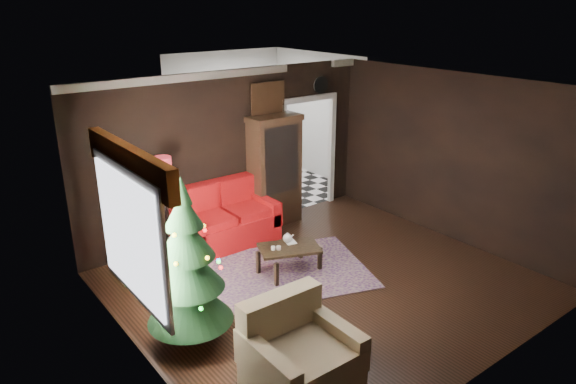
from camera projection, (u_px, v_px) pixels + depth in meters
floor at (326, 284)px, 7.61m from camera, size 5.50×5.50×0.00m
ceiling at (331, 89)px, 6.66m from camera, size 5.50×5.50×0.00m
wall_back at (231, 153)px, 9.00m from camera, size 5.50×0.00×5.50m
wall_front at (495, 261)px, 5.27m from camera, size 5.50×0.00×5.50m
wall_left at (134, 247)px, 5.56m from camera, size 0.00×5.50×5.50m
wall_right at (453, 158)px, 8.71m from camera, size 0.00×5.50×5.50m
doorway at (307, 156)px, 10.09m from camera, size 1.10×0.10×2.10m
left_window at (129, 236)px, 5.72m from camera, size 0.05×1.60×1.40m
valance at (129, 162)px, 5.48m from camera, size 0.12×2.10×0.35m
kitchen_floor at (263, 187)px, 11.57m from camera, size 3.00×3.00×0.00m
kitchen_window at (226, 100)px, 12.07m from camera, size 0.70×0.06×0.70m
rug at (283, 272)px, 7.94m from camera, size 2.94×2.52×0.01m
loveseat at (227, 215)px, 8.74m from camera, size 1.70×0.90×1.00m
curio_cabinet at (275, 173)px, 9.41m from camera, size 0.90×0.45×1.90m
floor_lamp at (166, 213)px, 7.94m from camera, size 0.31×0.31×1.76m
christmas_tree at (187, 262)px, 5.99m from camera, size 1.17×1.17×1.93m
armchair at (301, 354)px, 5.38m from camera, size 1.03×1.03×1.04m
coffee_table at (289, 259)px, 7.88m from camera, size 1.02×0.83×0.40m
teapot at (287, 238)px, 7.93m from camera, size 0.18×0.18×0.15m
cup_a at (273, 248)px, 7.71m from camera, size 0.07×0.07×0.05m
cup_b at (279, 248)px, 7.72m from camera, size 0.09×0.09×0.06m
book at (285, 237)px, 7.91m from camera, size 0.15×0.06×0.21m
wall_clock at (320, 85)px, 9.74m from camera, size 0.32×0.32×0.06m
painting at (268, 99)px, 9.10m from camera, size 0.62×0.05×0.52m
kitchen_counter at (234, 155)px, 12.31m from camera, size 1.80×0.60×0.90m
kitchen_table at (260, 177)px, 11.04m from camera, size 0.70×0.70×0.75m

